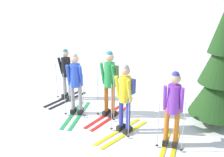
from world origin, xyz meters
The scene contains 7 objects.
ground_plane centered at (0.00, 0.00, 0.00)m, with size 400.00×400.00×0.00m, color white.
skier_in_black centered at (-1.51, 0.66, 0.88)m, with size 0.67×1.59×1.62m.
skier_in_blue centered at (-0.73, -0.10, 0.97)m, with size 0.65×1.74×1.77m.
skier_in_green centered at (0.18, 0.15, 1.07)m, with size 0.65×1.72×1.87m.
skier_in_yellow centered at (0.86, -0.46, 1.00)m, with size 0.83×1.72×1.77m.
skier_in_purple centered at (2.04, -0.61, 1.03)m, with size 0.61×1.67×1.81m.
pine_tree_near centered at (2.86, 0.85, 1.50)m, with size 1.35×1.35×3.27m.
Camera 1 is at (3.09, -6.31, 3.74)m, focal length 45.72 mm.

